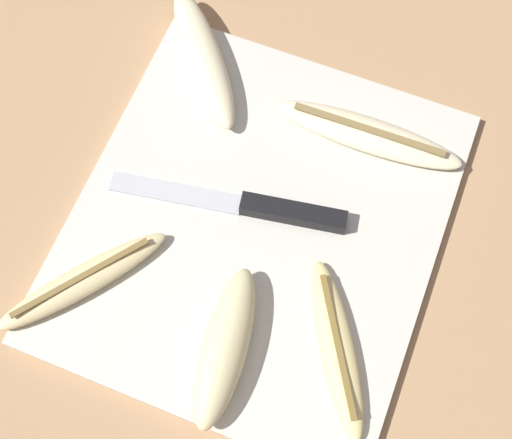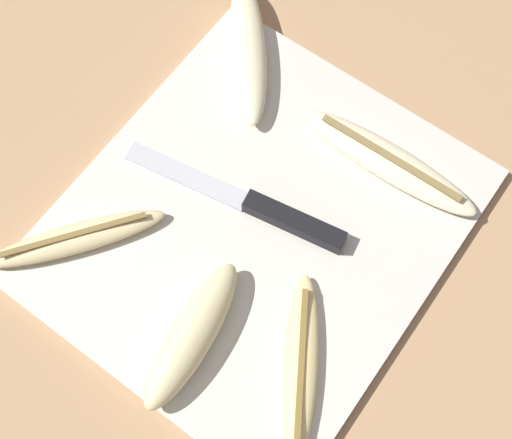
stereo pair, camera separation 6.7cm
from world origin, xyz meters
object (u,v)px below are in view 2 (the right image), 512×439
at_px(banana_bright_far, 389,162).
at_px(banana_golden_short, 301,363).
at_px(banana_ripe_center, 76,238).
at_px(banana_pale_long, 248,50).
at_px(knife, 273,213).
at_px(banana_soft_right, 192,335).

xyz_separation_m(banana_bright_far, banana_golden_short, (-0.23, -0.04, -0.00)).
xyz_separation_m(banana_ripe_center, banana_golden_short, (0.03, -0.25, -0.00)).
relative_size(banana_bright_far, banana_ripe_center, 1.25).
relative_size(banana_pale_long, banana_bright_far, 0.83).
bearing_deg(banana_bright_far, banana_ripe_center, 140.87).
xyz_separation_m(banana_pale_long, banana_ripe_center, (-0.28, 0.01, -0.01)).
bearing_deg(knife, banana_ripe_center, 124.43).
xyz_separation_m(knife, banana_soft_right, (-0.15, -0.01, 0.01)).
relative_size(banana_soft_right, banana_pale_long, 0.93).
distance_m(banana_pale_long, banana_ripe_center, 0.28).
xyz_separation_m(knife, banana_pale_long, (0.14, 0.13, 0.01)).
distance_m(knife, banana_golden_short, 0.16).
xyz_separation_m(banana_soft_right, banana_pale_long, (0.29, 0.15, -0.00)).
height_order(knife, banana_pale_long, banana_pale_long).
height_order(banana_pale_long, banana_ripe_center, banana_pale_long).
relative_size(banana_soft_right, banana_ripe_center, 0.97).
distance_m(banana_bright_far, banana_ripe_center, 0.33).
bearing_deg(banana_soft_right, banana_golden_short, -67.65).
height_order(banana_bright_far, banana_golden_short, banana_bright_far).
bearing_deg(knife, banana_pale_long, 34.02).
bearing_deg(banana_soft_right, banana_bright_far, -11.29).
xyz_separation_m(knife, banana_ripe_center, (-0.14, 0.14, 0.00)).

